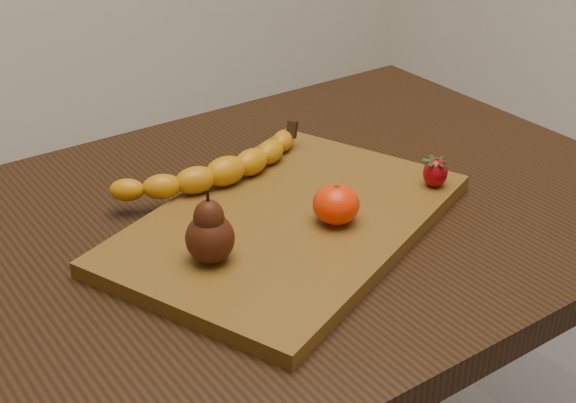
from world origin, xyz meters
TOP-DOWN VIEW (x-y plane):
  - table at (0.00, 0.00)m, footprint 1.00×0.70m
  - cutting_board at (-0.02, -0.04)m, footprint 0.53×0.45m
  - banana at (-0.04, 0.07)m, footprint 0.25×0.07m
  - pear at (-0.15, -0.07)m, footprint 0.07×0.07m
  - mandarin at (0.02, -0.09)m, footprint 0.06×0.06m
  - strawberry at (0.18, -0.09)m, footprint 0.04×0.04m

SIDE VIEW (x-z plane):
  - table at x=0.00m, z-range 0.28..1.04m
  - cutting_board at x=-0.02m, z-range 0.76..0.78m
  - banana at x=-0.04m, z-range 0.78..0.82m
  - strawberry at x=0.18m, z-range 0.78..0.82m
  - mandarin at x=0.02m, z-range 0.78..0.83m
  - pear at x=-0.15m, z-range 0.78..0.87m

